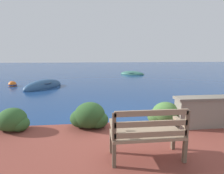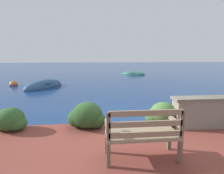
{
  "view_description": "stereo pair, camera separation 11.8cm",
  "coord_description": "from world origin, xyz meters",
  "px_view_note": "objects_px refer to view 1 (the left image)",
  "views": [
    {
      "loc": [
        -0.84,
        -4.32,
        1.98
      ],
      "look_at": [
        0.16,
        5.11,
        0.21
      ],
      "focal_mm": 28.0,
      "sensor_mm": 36.0,
      "label": 1
    },
    {
      "loc": [
        -0.73,
        -4.33,
        1.98
      ],
      "look_at": [
        0.16,
        5.11,
        0.21
      ],
      "focal_mm": 28.0,
      "sensor_mm": 36.0,
      "label": 2
    }
  ],
  "objects_px": {
    "park_bench": "(148,133)",
    "mooring_buoy": "(12,85)",
    "rowboat_nearest": "(44,87)",
    "rowboat_mid": "(132,74)"
  },
  "relations": [
    {
      "from": "rowboat_nearest",
      "to": "mooring_buoy",
      "type": "height_order",
      "value": "rowboat_nearest"
    },
    {
      "from": "mooring_buoy",
      "to": "rowboat_nearest",
      "type": "bearing_deg",
      "value": -21.1
    },
    {
      "from": "park_bench",
      "to": "rowboat_mid",
      "type": "bearing_deg",
      "value": 85.62
    },
    {
      "from": "park_bench",
      "to": "rowboat_nearest",
      "type": "relative_size",
      "value": 0.45
    },
    {
      "from": "rowboat_nearest",
      "to": "mooring_buoy",
      "type": "xyz_separation_m",
      "value": [
        -2.12,
        0.82,
        0.01
      ]
    },
    {
      "from": "park_bench",
      "to": "rowboat_mid",
      "type": "height_order",
      "value": "park_bench"
    },
    {
      "from": "park_bench",
      "to": "mooring_buoy",
      "type": "height_order",
      "value": "park_bench"
    },
    {
      "from": "rowboat_nearest",
      "to": "park_bench",
      "type": "bearing_deg",
      "value": 59.29
    },
    {
      "from": "rowboat_mid",
      "to": "mooring_buoy",
      "type": "distance_m",
      "value": 10.54
    },
    {
      "from": "park_bench",
      "to": "rowboat_nearest",
      "type": "distance_m",
      "value": 8.93
    }
  ]
}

